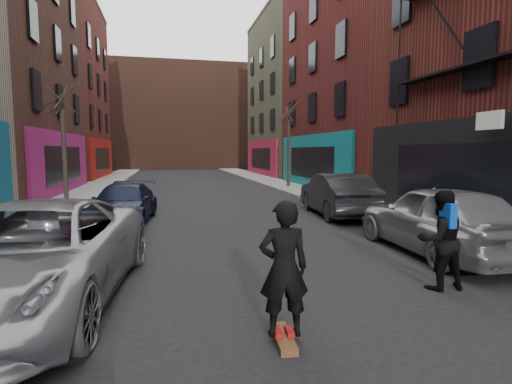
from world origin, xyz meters
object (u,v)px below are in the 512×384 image
parked_left_far (32,255)px  parked_right_end (337,194)px  parked_right_far (439,219)px  skateboard (283,338)px  tree_right_far (289,135)px  tree_left_far (63,130)px  pedestrian (440,240)px  parked_left_end (123,203)px  skateboarder (284,268)px

parked_left_far → parked_right_end: bearing=46.5°
parked_right_far → skateboard: bearing=37.8°
tree_right_far → parked_right_far: bearing=-95.3°
tree_left_far → parked_right_far: 15.79m
tree_left_far → parked_right_end: size_ratio=1.33×
parked_left_far → pedestrian: size_ratio=3.35×
parked_left_end → skateboard: (2.90, -9.51, -0.61)m
skateboard → pedestrian: 3.66m
parked_right_far → parked_right_end: bearing=-87.6°
parked_left_end → parked_right_end: size_ratio=0.93×
tree_left_far → skateboard: 16.19m
skateboard → skateboarder: skateboarder is taller
parked_left_far → skateboarder: 4.09m
parked_left_end → skateboard: bearing=-67.1°
tree_left_far → parked_left_end: 6.59m
parked_right_far → skateboard: parked_right_far is taller
parked_left_far → parked_right_end: 11.15m
parked_right_far → pedestrian: pedestrian is taller
skateboarder → pedestrian: bearing=-153.0°
parked_right_far → skateboarder: skateboarder is taller
tree_right_far → parked_left_end: tree_right_far is taller
parked_right_end → pedestrian: size_ratio=2.77×
skateboarder → tree_right_far: bearing=-102.5°
parked_left_end → pedestrian: (6.20, -8.17, 0.23)m
parked_left_end → parked_right_end: (7.80, -0.16, 0.14)m
parked_left_far → skateboard: bearing=-24.4°
parked_right_end → parked_left_end: bearing=4.4°
tree_right_far → parked_right_end: 11.80m
parked_left_far → pedestrian: bearing=-0.3°
skateboarder → pedestrian: size_ratio=0.99×
parked_left_far → parked_right_far: (8.44, 1.43, 0.02)m
parked_left_end → skateboarder: bearing=-67.1°
tree_left_far → tree_right_far: (12.40, 6.00, 0.15)m
parked_left_far → parked_left_end: bearing=90.7°
parked_left_far → tree_left_far: bearing=106.2°
skateboarder → pedestrian: 3.56m
skateboard → parked_right_end: bearing=67.3°
skateboard → skateboarder: 0.93m
parked_right_far → parked_right_end: parked_right_far is taller
tree_right_far → parked_left_far: bearing=-118.3°
parked_right_far → parked_right_end: 5.87m
parked_left_far → skateboard: size_ratio=7.43×
parked_right_end → skateboard: (-4.90, -9.34, -0.76)m
pedestrian → skateboarder: bearing=23.9°
tree_right_far → skateboard: 21.98m
parked_left_end → pedestrian: 10.26m
tree_right_far → skateboard: tree_right_far is taller
tree_right_far → parked_right_far: 17.51m
tree_left_far → skateboarder: size_ratio=3.71×
parked_left_end → skateboard: size_ratio=5.72×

